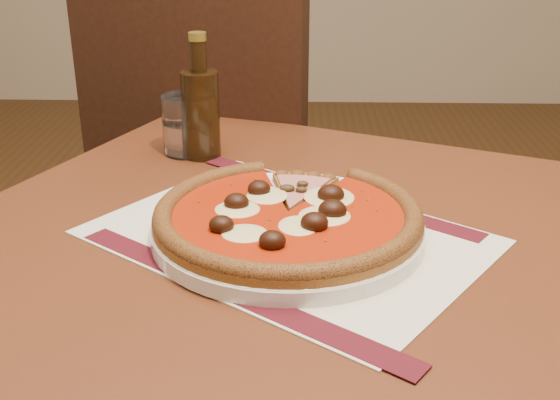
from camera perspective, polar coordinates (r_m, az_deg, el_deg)
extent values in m
cube|color=#612B17|center=(0.87, -0.04, -3.53)|extent=(1.05, 1.05, 0.04)
cylinder|color=#612B17|center=(1.47, -6.68, -8.28)|extent=(0.05, 0.05, 0.71)
cylinder|color=#612B17|center=(1.31, 21.55, -14.63)|extent=(0.05, 0.05, 0.71)
cube|color=black|center=(1.64, -3.81, -0.19)|extent=(0.57, 0.57, 0.04)
cylinder|color=black|center=(1.86, 4.36, -5.60)|extent=(0.04, 0.04, 0.45)
cylinder|color=black|center=(1.98, -6.82, -3.83)|extent=(0.04, 0.04, 0.45)
cylinder|color=black|center=(1.54, 0.64, -12.43)|extent=(0.04, 0.04, 0.45)
cylinder|color=black|center=(1.68, -12.50, -9.66)|extent=(0.04, 0.04, 0.45)
cube|color=black|center=(1.37, -7.37, 6.60)|extent=(0.45, 0.17, 0.48)
cube|color=beige|center=(0.84, 0.63, -3.01)|extent=(0.54, 0.52, 0.00)
cylinder|color=white|center=(0.84, 0.64, -2.40)|extent=(0.32, 0.32, 0.02)
cylinder|color=olive|center=(0.83, 0.64, -1.47)|extent=(0.32, 0.32, 0.01)
torus|color=brown|center=(0.83, 0.64, -1.09)|extent=(0.32, 0.32, 0.02)
cylinder|color=#922307|center=(0.83, 0.64, -1.03)|extent=(0.28, 0.28, 0.00)
ellipsoid|color=beige|center=(0.87, -0.93, 0.46)|extent=(0.05, 0.05, 0.01)
ellipsoid|color=beige|center=(0.84, -4.82, -0.51)|extent=(0.05, 0.05, 0.01)
ellipsoid|color=beige|center=(0.79, -1.62, -1.89)|extent=(0.05, 0.05, 0.01)
ellipsoid|color=beige|center=(0.76, 2.47, -3.12)|extent=(0.05, 0.05, 0.01)
ellipsoid|color=beige|center=(0.82, 4.02, -1.15)|extent=(0.05, 0.05, 0.01)
ellipsoid|color=beige|center=(0.88, 4.63, 0.63)|extent=(0.05, 0.05, 0.01)
ellipsoid|color=black|center=(0.87, -1.53, 1.44)|extent=(0.03, 0.03, 0.02)
ellipsoid|color=black|center=(0.84, -5.37, 0.62)|extent=(0.03, 0.03, 0.02)
ellipsoid|color=black|center=(0.79, -2.95, -0.83)|extent=(0.03, 0.03, 0.02)
ellipsoid|color=black|center=(0.74, -0.63, -2.59)|extent=(0.03, 0.03, 0.02)
ellipsoid|color=black|center=(0.78, 3.17, -1.33)|extent=(0.03, 0.03, 0.02)
ellipsoid|color=black|center=(0.81, 6.92, -0.34)|extent=(0.03, 0.03, 0.02)
ellipsoid|color=black|center=(0.85, 3.93, 1.03)|extent=(0.03, 0.03, 0.02)
ellipsoid|color=#3E2A16|center=(0.88, 1.93, 0.82)|extent=(0.02, 0.01, 0.01)
ellipsoid|color=#3E2A16|center=(0.92, 1.80, 1.82)|extent=(0.02, 0.01, 0.01)
ellipsoid|color=#3E2A16|center=(0.88, 0.80, 0.91)|extent=(0.02, 0.01, 0.01)
cylinder|color=white|center=(1.12, -7.57, 6.10)|extent=(0.09, 0.09, 0.09)
cylinder|color=#35200D|center=(1.09, -6.44, 6.87)|extent=(0.06, 0.06, 0.13)
cylinder|color=#35200D|center=(1.07, -6.65, 11.29)|extent=(0.02, 0.02, 0.06)
cylinder|color=#A49036|center=(1.06, -6.74, 13.07)|extent=(0.03, 0.03, 0.01)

